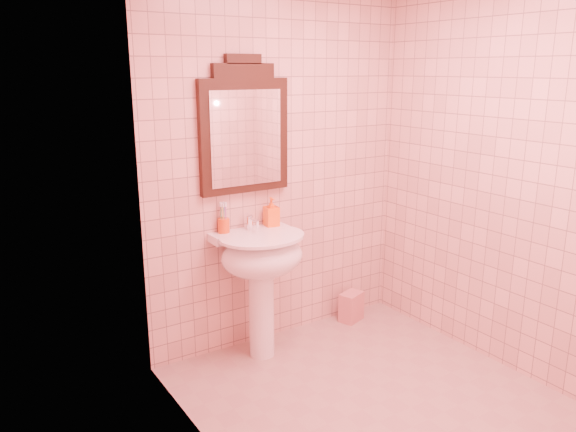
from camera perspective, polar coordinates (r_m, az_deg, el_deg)
floor at (r=3.54m, az=9.22°, el=-18.22°), size 2.20×2.20×0.00m
back_wall at (r=3.91m, az=-0.88°, el=4.97°), size 2.00×0.02×2.50m
pedestal_sink at (r=3.72m, az=-2.70°, el=-4.92°), size 0.58×0.58×0.86m
faucet at (r=3.76m, az=-3.80°, el=-0.61°), size 0.04×0.16×0.11m
mirror at (r=3.70m, az=-4.45°, el=8.69°), size 0.64×0.06×0.89m
toothbrush_cup at (r=3.72m, az=-6.55°, el=-0.93°), size 0.08×0.08×0.18m
soap_dispenser at (r=3.84m, az=-1.70°, el=0.42°), size 0.10×0.10×0.20m
towel at (r=4.46m, az=6.45°, el=-9.14°), size 0.22×0.18×0.23m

